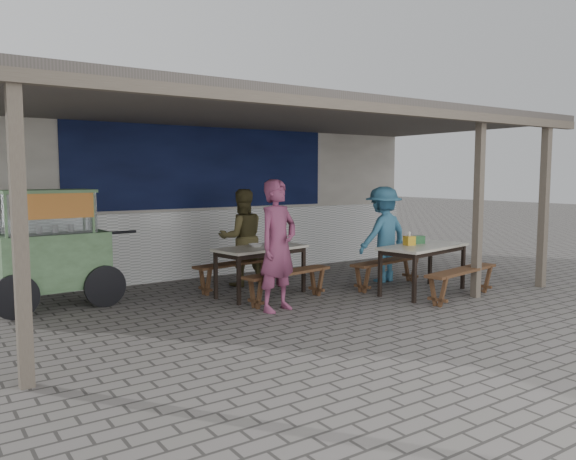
% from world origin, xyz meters
% --- Properties ---
extents(ground, '(60.00, 60.00, 0.00)m').
position_xyz_m(ground, '(0.00, 0.00, 0.00)').
color(ground, '#5E5A55').
rests_on(ground, ground).
extents(back_wall, '(9.00, 1.28, 3.50)m').
position_xyz_m(back_wall, '(-0.00, 3.58, 1.72)').
color(back_wall, silver).
rests_on(back_wall, ground).
extents(warung_roof, '(9.00, 4.21, 2.81)m').
position_xyz_m(warung_roof, '(0.02, 0.90, 2.71)').
color(warung_roof, '#524B46').
rests_on(warung_roof, ground).
extents(table_left, '(1.51, 0.89, 0.75)m').
position_xyz_m(table_left, '(-0.26, 1.03, 0.67)').
color(table_left, beige).
rests_on(table_left, ground).
extents(bench_left_street, '(1.54, 0.52, 0.45)m').
position_xyz_m(bench_left_street, '(-0.17, 0.44, 0.34)').
color(bench_left_street, brown).
rests_on(bench_left_street, ground).
extents(bench_left_wall, '(1.54, 0.52, 0.45)m').
position_xyz_m(bench_left_wall, '(-0.36, 1.61, 0.34)').
color(bench_left_wall, brown).
rests_on(bench_left_wall, ground).
extents(table_right, '(1.65, 0.99, 0.75)m').
position_xyz_m(table_right, '(1.93, -0.23, 0.67)').
color(table_right, beige).
rests_on(table_right, ground).
extents(bench_right_street, '(1.67, 0.58, 0.45)m').
position_xyz_m(bench_right_street, '(2.06, -0.87, 0.34)').
color(bench_right_street, brown).
rests_on(bench_right_street, ground).
extents(bench_right_wall, '(1.67, 0.58, 0.45)m').
position_xyz_m(bench_right_wall, '(1.81, 0.42, 0.34)').
color(bench_right_wall, brown).
rests_on(bench_right_wall, ground).
extents(vendor_cart, '(2.04, 0.87, 1.64)m').
position_xyz_m(vendor_cart, '(-3.07, 1.96, 0.89)').
color(vendor_cart, '#6E9D69').
rests_on(vendor_cart, ground).
extents(patron_street_side, '(0.74, 0.58, 1.78)m').
position_xyz_m(patron_street_side, '(-0.57, 0.08, 0.89)').
color(patron_street_side, '#803959').
rests_on(patron_street_side, ground).
extents(patron_wall_side, '(0.90, 0.77, 1.61)m').
position_xyz_m(patron_wall_side, '(-0.11, 1.87, 0.80)').
color(patron_wall_side, brown).
rests_on(patron_wall_side, ground).
extents(patron_right_table, '(1.11, 0.71, 1.64)m').
position_xyz_m(patron_right_table, '(2.09, 0.83, 0.82)').
color(patron_right_table, teal).
rests_on(patron_right_table, ground).
extents(tissue_box, '(0.17, 0.17, 0.14)m').
position_xyz_m(tissue_box, '(1.75, -0.10, 0.82)').
color(tissue_box, gold).
rests_on(tissue_box, table_right).
extents(donation_box, '(0.21, 0.16, 0.13)m').
position_xyz_m(donation_box, '(2.02, -0.03, 0.81)').
color(donation_box, '#2D6538').
rests_on(donation_box, table_right).
extents(condiment_jar, '(0.09, 0.09, 0.10)m').
position_xyz_m(condiment_jar, '(0.01, 1.13, 0.80)').
color(condiment_jar, beige).
rests_on(condiment_jar, table_left).
extents(condiment_bowl, '(0.22, 0.22, 0.05)m').
position_xyz_m(condiment_bowl, '(-0.33, 1.06, 0.77)').
color(condiment_bowl, white).
rests_on(condiment_bowl, table_left).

